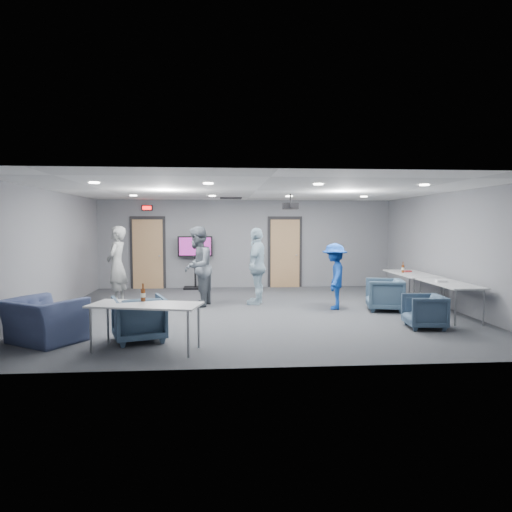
{
  "coord_description": "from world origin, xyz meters",
  "views": [
    {
      "loc": [
        -0.77,
        -10.08,
        1.96
      ],
      "look_at": [
        0.05,
        0.75,
        1.2
      ],
      "focal_mm": 32.0,
      "sensor_mm": 36.0,
      "label": 1
    }
  ],
  "objects": [
    {
      "name": "wall_front",
      "position": [
        0.0,
        -4.0,
        1.35
      ],
      "size": [
        9.0,
        0.02,
        2.7
      ],
      "primitive_type": "cube",
      "color": "slate",
      "rests_on": "floor"
    },
    {
      "name": "table_front_left",
      "position": [
        -1.95,
        -3.0,
        0.68
      ],
      "size": [
        1.81,
        1.08,
        0.73
      ],
      "rotation": [
        0.0,
        0.0,
        -0.23
      ],
      "color": "#A8ABAD",
      "rests_on": "floor"
    },
    {
      "name": "chair_front_a",
      "position": [
        -2.16,
        -2.4,
        0.38
      ],
      "size": [
        1.04,
        1.05,
        0.76
      ],
      "primitive_type": "imported",
      "rotation": [
        0.0,
        0.0,
        3.47
      ],
      "color": "#3D536A",
      "rests_on": "floor"
    },
    {
      "name": "door_left",
      "position": [
        -3.0,
        3.95,
        1.07
      ],
      "size": [
        1.06,
        0.17,
        2.24
      ],
      "color": "black",
      "rests_on": "wall_back"
    },
    {
      "name": "table_right_a",
      "position": [
        4.0,
        0.98,
        0.69
      ],
      "size": [
        0.8,
        1.93,
        0.73
      ],
      "rotation": [
        0.0,
        0.0,
        1.57
      ],
      "color": "#A8ABAD",
      "rests_on": "floor"
    },
    {
      "name": "exit_sign",
      "position": [
        -3.0,
        3.93,
        2.45
      ],
      "size": [
        0.32,
        0.08,
        0.16
      ],
      "color": "black",
      "rests_on": "wall_back"
    },
    {
      "name": "wrapper",
      "position": [
        3.88,
        -0.8,
        0.75
      ],
      "size": [
        0.23,
        0.17,
        0.05
      ],
      "primitive_type": "cube",
      "rotation": [
        0.0,
        0.0,
        -0.09
      ],
      "color": "silver",
      "rests_on": "table_right_b"
    },
    {
      "name": "chair_right_c",
      "position": [
        3.04,
        -1.86,
        0.32
      ],
      "size": [
        0.76,
        0.74,
        0.64
      ],
      "primitive_type": "imported",
      "rotation": [
        0.0,
        0.0,
        -1.66
      ],
      "color": "#34465A",
      "rests_on": "floor"
    },
    {
      "name": "bottle_right",
      "position": [
        3.83,
        1.14,
        0.83
      ],
      "size": [
        0.07,
        0.07,
        0.28
      ],
      "color": "#5E2B10",
      "rests_on": "table_right_a"
    },
    {
      "name": "projector",
      "position": [
        0.91,
        0.98,
        2.4
      ],
      "size": [
        0.4,
        0.38,
        0.37
      ],
      "rotation": [
        0.0,
        0.0,
        -0.07
      ],
      "color": "black",
      "rests_on": "ceiling"
    },
    {
      "name": "person_b",
      "position": [
        -1.34,
        0.76,
        0.95
      ],
      "size": [
        0.92,
        1.07,
        1.91
      ],
      "primitive_type": "imported",
      "rotation": [
        0.0,
        0.0,
        -1.81
      ],
      "color": "#4E565E",
      "rests_on": "floor"
    },
    {
      "name": "chair_front_b",
      "position": [
        -3.71,
        -2.4,
        0.37
      ],
      "size": [
        1.49,
        1.45,
        0.74
      ],
      "primitive_type": "imported",
      "rotation": [
        0.0,
        0.0,
        2.57
      ],
      "color": "#3A4464",
      "rests_on": "floor"
    },
    {
      "name": "person_d",
      "position": [
        1.83,
        0.2,
        0.76
      ],
      "size": [
        0.8,
        1.1,
        1.52
      ],
      "primitive_type": "imported",
      "rotation": [
        0.0,
        0.0,
        -1.84
      ],
      "color": "navy",
      "rests_on": "floor"
    },
    {
      "name": "bottle_front",
      "position": [
        -2.02,
        -2.76,
        0.84
      ],
      "size": [
        0.08,
        0.08,
        0.29
      ],
      "color": "#5E2B10",
      "rests_on": "table_front_left"
    },
    {
      "name": "tv_stand",
      "position": [
        -1.56,
        3.75,
        0.91
      ],
      "size": [
        1.04,
        0.5,
        1.6
      ],
      "color": "black",
      "rests_on": "floor"
    },
    {
      "name": "table_right_b",
      "position": [
        4.0,
        -0.92,
        0.68
      ],
      "size": [
        0.73,
        1.75,
        0.73
      ],
      "rotation": [
        0.0,
        0.0,
        1.57
      ],
      "color": "#A8ABAD",
      "rests_on": "floor"
    },
    {
      "name": "downlights",
      "position": [
        0.0,
        0.0,
        2.68
      ],
      "size": [
        6.18,
        3.78,
        0.02
      ],
      "color": "white",
      "rests_on": "ceiling"
    },
    {
      "name": "floor",
      "position": [
        0.0,
        0.0,
        0.0
      ],
      "size": [
        9.0,
        9.0,
        0.0
      ],
      "primitive_type": "plane",
      "color": "#323539",
      "rests_on": "ground"
    },
    {
      "name": "wall_back",
      "position": [
        0.0,
        4.0,
        1.35
      ],
      "size": [
        9.0,
        0.02,
        2.7
      ],
      "primitive_type": "cube",
      "color": "slate",
      "rests_on": "floor"
    },
    {
      "name": "hvac_diffuser",
      "position": [
        -0.5,
        2.8,
        2.69
      ],
      "size": [
        0.6,
        0.6,
        0.03
      ],
      "primitive_type": "cube",
      "color": "black",
      "rests_on": "ceiling"
    },
    {
      "name": "snack_box",
      "position": [
        4.02,
        1.27,
        0.75
      ],
      "size": [
        0.19,
        0.15,
        0.04
      ],
      "primitive_type": "cube",
      "rotation": [
        0.0,
        0.0,
        0.21
      ],
      "color": "red",
      "rests_on": "table_right_a"
    },
    {
      "name": "wall_right",
      "position": [
        4.5,
        0.0,
        1.35
      ],
      "size": [
        0.02,
        8.0,
        2.7
      ],
      "primitive_type": "cube",
      "color": "slate",
      "rests_on": "floor"
    },
    {
      "name": "person_c",
      "position": [
        0.1,
        1.01,
        0.94
      ],
      "size": [
        0.78,
        1.19,
        1.87
      ],
      "primitive_type": "imported",
      "rotation": [
        0.0,
        0.0,
        -1.89
      ],
      "color": "#A0BDCE",
      "rests_on": "floor"
    },
    {
      "name": "door_right",
      "position": [
        1.2,
        3.95,
        1.07
      ],
      "size": [
        1.06,
        0.17,
        2.24
      ],
      "color": "black",
      "rests_on": "wall_back"
    },
    {
      "name": "ceiling",
      "position": [
        0.0,
        0.0,
        2.7
      ],
      "size": [
        9.0,
        9.0,
        0.0
      ],
      "primitive_type": "plane",
      "rotation": [
        3.14,
        0.0,
        0.0
      ],
      "color": "silver",
      "rests_on": "wall_back"
    },
    {
      "name": "wall_left",
      "position": [
        -4.5,
        0.0,
        1.35
      ],
      "size": [
        0.02,
        8.0,
        2.7
      ],
      "primitive_type": "cube",
      "color": "slate",
      "rests_on": "floor"
    },
    {
      "name": "chair_right_b",
      "position": [
        2.92,
        -0.08,
        0.36
      ],
      "size": [
        0.95,
        0.93,
        0.73
      ],
      "primitive_type": "imported",
      "rotation": [
        0.0,
        0.0,
        -1.79
      ],
      "color": "#3C5368",
      "rests_on": "floor"
    },
    {
      "name": "person_a",
      "position": [
        -3.33,
        1.26,
        0.96
      ],
      "size": [
        0.56,
        0.76,
        1.91
      ],
      "primitive_type": "imported",
      "rotation": [
        0.0,
        0.0,
        -1.72
      ],
      "color": "gray",
      "rests_on": "floor"
    }
  ]
}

